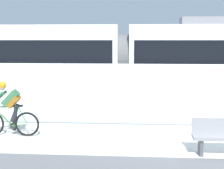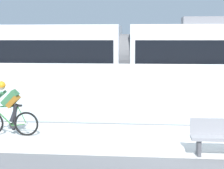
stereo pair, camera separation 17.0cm
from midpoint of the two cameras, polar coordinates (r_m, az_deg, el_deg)
The scene contains 9 objects.
ground_plane at distance 10.59m, azimuth 15.94°, elevation -8.52°, with size 200.00×200.00×0.00m, color slate.
bike_path_deck at distance 10.59m, azimuth 15.94°, elevation -8.49°, with size 32.00×3.20×0.01m, color silver.
glass_parapet at distance 12.24m, azimuth 14.43°, elevation -3.82°, with size 32.00×0.05×1.05m, color silver.
concrete_barrier_wall at distance 13.93m, azimuth 13.31°, elevation -0.75°, with size 32.00×0.36×1.87m, color white.
tram_rail_near at distance 16.51m, azimuth 12.02°, elevation -2.76°, with size 32.00×0.08×0.01m, color #595654.
tram_rail_far at distance 17.92m, azimuth 11.48°, elevation -1.97°, with size 32.00×0.08×0.01m, color #595654.
tram at distance 16.91m, azimuth 2.43°, elevation 4.07°, with size 22.56×2.54×3.81m.
cyclist_on_bike at distance 10.92m, azimuth -15.61°, elevation -3.81°, with size 1.77×0.58×1.61m.
bench at distance 9.26m, azimuth 17.79°, elevation -7.80°, with size 1.60×0.45×0.89m.
Camera 2 is at (-1.89, -10.01, 2.83)m, focal length 57.73 mm.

